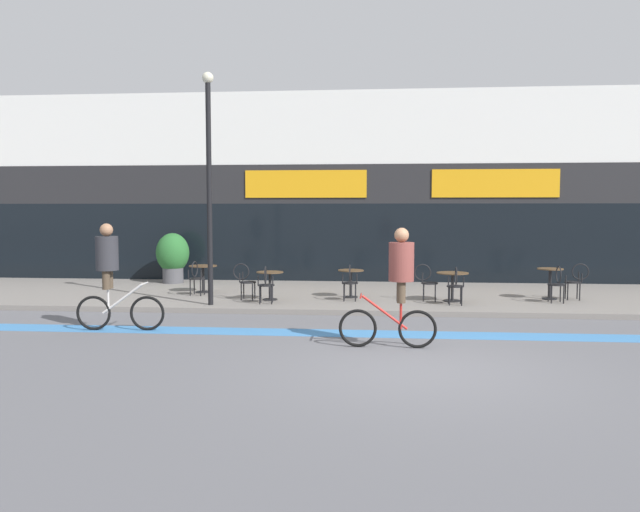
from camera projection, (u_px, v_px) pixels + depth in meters
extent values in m
plane|color=#5B5B60|center=(421.00, 369.00, 9.23)|extent=(120.00, 120.00, 0.00)
cube|color=slate|center=(402.00, 296.00, 16.42)|extent=(40.00, 5.50, 0.12)
cube|color=silver|center=(397.00, 190.00, 20.91)|extent=(40.00, 4.00, 5.96)
cube|color=black|center=(398.00, 243.00, 19.08)|extent=(38.80, 0.10, 2.40)
cube|color=#232326|center=(399.00, 184.00, 18.97)|extent=(39.20, 0.14, 1.20)
cube|color=orange|center=(306.00, 184.00, 19.15)|extent=(3.75, 0.08, 0.84)
cube|color=orange|center=(495.00, 183.00, 18.64)|extent=(3.75, 0.08, 0.84)
cube|color=#3D7AB7|center=(412.00, 334.00, 11.74)|extent=(36.00, 0.70, 0.01)
cylinder|color=black|center=(203.00, 292.00, 16.74)|extent=(0.41, 0.41, 0.02)
cylinder|color=black|center=(203.00, 279.00, 16.72)|extent=(0.07, 0.07, 0.70)
cylinder|color=#4C3823|center=(203.00, 266.00, 16.69)|extent=(0.75, 0.75, 0.02)
cylinder|color=black|center=(270.00, 299.00, 15.35)|extent=(0.36, 0.36, 0.02)
cylinder|color=black|center=(270.00, 286.00, 15.33)|extent=(0.07, 0.07, 0.68)
cylinder|color=#4C3823|center=(270.00, 272.00, 15.30)|extent=(0.66, 0.66, 0.02)
cylinder|color=black|center=(351.00, 297.00, 15.79)|extent=(0.36, 0.36, 0.02)
cylinder|color=black|center=(351.00, 284.00, 15.77)|extent=(0.07, 0.07, 0.68)
cylinder|color=#4C3823|center=(351.00, 270.00, 15.74)|extent=(0.65, 0.65, 0.02)
cylinder|color=black|center=(452.00, 301.00, 15.15)|extent=(0.42, 0.42, 0.02)
cylinder|color=black|center=(452.00, 287.00, 15.12)|extent=(0.07, 0.07, 0.68)
cylinder|color=#4C3823|center=(453.00, 273.00, 15.10)|extent=(0.77, 0.77, 0.02)
cylinder|color=black|center=(549.00, 299.00, 15.46)|extent=(0.35, 0.35, 0.02)
cylinder|color=black|center=(550.00, 284.00, 15.44)|extent=(0.07, 0.07, 0.75)
cylinder|color=#4C3823|center=(550.00, 269.00, 15.41)|extent=(0.63, 0.63, 0.02)
cylinder|color=black|center=(197.00, 279.00, 16.16)|extent=(0.43, 0.43, 0.03)
cylinder|color=black|center=(194.00, 286.00, 16.34)|extent=(0.03, 0.03, 0.42)
cylinder|color=black|center=(204.00, 287.00, 16.30)|extent=(0.03, 0.03, 0.42)
cylinder|color=black|center=(190.00, 288.00, 16.07)|extent=(0.03, 0.03, 0.42)
cylinder|color=black|center=(201.00, 288.00, 16.02)|extent=(0.03, 0.03, 0.42)
torus|color=black|center=(195.00, 269.00, 15.98)|extent=(0.06, 0.41, 0.41)
cylinder|color=black|center=(188.00, 274.00, 16.02)|extent=(0.03, 0.03, 0.23)
cylinder|color=black|center=(201.00, 274.00, 15.96)|extent=(0.03, 0.03, 0.23)
cylinder|color=black|center=(266.00, 285.00, 14.78)|extent=(0.44, 0.44, 0.03)
cylinder|color=black|center=(261.00, 294.00, 14.93)|extent=(0.03, 0.03, 0.42)
cylinder|color=black|center=(272.00, 294.00, 14.93)|extent=(0.03, 0.03, 0.42)
cylinder|color=black|center=(260.00, 295.00, 14.65)|extent=(0.03, 0.03, 0.42)
cylinder|color=black|center=(272.00, 295.00, 14.65)|extent=(0.03, 0.03, 0.42)
torus|color=black|center=(265.00, 275.00, 14.59)|extent=(0.07, 0.41, 0.41)
cylinder|color=black|center=(258.00, 281.00, 14.60)|extent=(0.03, 0.03, 0.23)
cylinder|color=black|center=(273.00, 281.00, 14.60)|extent=(0.03, 0.03, 0.23)
cylinder|color=black|center=(248.00, 282.00, 15.37)|extent=(0.40, 0.40, 0.03)
cylinder|color=black|center=(255.00, 291.00, 15.51)|extent=(0.03, 0.03, 0.42)
cylinder|color=black|center=(253.00, 292.00, 15.24)|extent=(0.03, 0.03, 0.42)
cylinder|color=black|center=(244.00, 290.00, 15.54)|extent=(0.03, 0.03, 0.42)
cylinder|color=black|center=(241.00, 292.00, 15.26)|extent=(0.03, 0.03, 0.42)
torus|color=black|center=(241.00, 272.00, 15.37)|extent=(0.41, 0.03, 0.41)
cylinder|color=black|center=(243.00, 276.00, 15.55)|extent=(0.03, 0.03, 0.23)
cylinder|color=black|center=(240.00, 278.00, 15.21)|extent=(0.03, 0.03, 0.23)
cylinder|color=black|center=(350.00, 283.00, 15.22)|extent=(0.41, 0.41, 0.03)
cylinder|color=black|center=(344.00, 291.00, 15.38)|extent=(0.03, 0.03, 0.42)
cylinder|color=black|center=(356.00, 291.00, 15.36)|extent=(0.03, 0.03, 0.42)
cylinder|color=black|center=(344.00, 293.00, 15.10)|extent=(0.03, 0.03, 0.42)
cylinder|color=black|center=(355.00, 293.00, 15.08)|extent=(0.03, 0.03, 0.42)
torus|color=black|center=(350.00, 273.00, 15.03)|extent=(0.03, 0.41, 0.41)
cylinder|color=black|center=(343.00, 278.00, 15.05)|extent=(0.03, 0.03, 0.23)
cylinder|color=black|center=(357.00, 279.00, 15.02)|extent=(0.03, 0.03, 0.23)
cylinder|color=black|center=(455.00, 286.00, 14.57)|extent=(0.42, 0.42, 0.03)
cylinder|color=black|center=(449.00, 295.00, 14.74)|extent=(0.03, 0.03, 0.42)
cylinder|color=black|center=(461.00, 295.00, 14.71)|extent=(0.03, 0.03, 0.42)
cylinder|color=black|center=(450.00, 297.00, 14.47)|extent=(0.03, 0.03, 0.42)
cylinder|color=black|center=(462.00, 297.00, 14.43)|extent=(0.03, 0.03, 0.42)
torus|color=black|center=(456.00, 276.00, 14.38)|extent=(0.05, 0.41, 0.41)
cylinder|color=black|center=(448.00, 282.00, 14.41)|extent=(0.03, 0.03, 0.23)
cylinder|color=black|center=(464.00, 282.00, 14.37)|extent=(0.03, 0.03, 0.23)
cylinder|color=black|center=(430.00, 283.00, 15.17)|extent=(0.43, 0.43, 0.03)
cylinder|color=black|center=(435.00, 292.00, 15.29)|extent=(0.03, 0.03, 0.42)
cylinder|color=black|center=(435.00, 293.00, 15.02)|extent=(0.03, 0.03, 0.42)
cylinder|color=black|center=(424.00, 291.00, 15.34)|extent=(0.03, 0.03, 0.42)
cylinder|color=black|center=(424.00, 293.00, 15.07)|extent=(0.03, 0.03, 0.42)
torus|color=black|center=(423.00, 272.00, 15.18)|extent=(0.41, 0.07, 0.41)
cylinder|color=black|center=(423.00, 277.00, 15.35)|extent=(0.03, 0.03, 0.23)
cylinder|color=black|center=(422.00, 279.00, 15.02)|extent=(0.03, 0.03, 0.23)
cylinder|color=black|center=(556.00, 285.00, 14.89)|extent=(0.40, 0.40, 0.03)
cylinder|color=black|center=(548.00, 293.00, 15.06)|extent=(0.03, 0.03, 0.42)
cylinder|color=black|center=(560.00, 293.00, 15.03)|extent=(0.03, 0.03, 0.42)
cylinder|color=black|center=(552.00, 295.00, 14.78)|extent=(0.03, 0.03, 0.42)
cylinder|color=black|center=(564.00, 295.00, 14.75)|extent=(0.03, 0.03, 0.42)
torus|color=black|center=(559.00, 274.00, 14.70)|extent=(0.03, 0.41, 0.41)
cylinder|color=black|center=(551.00, 280.00, 14.72)|extent=(0.03, 0.03, 0.23)
cylinder|color=black|center=(566.00, 280.00, 14.69)|extent=(0.03, 0.03, 0.23)
cylinder|color=black|center=(573.00, 282.00, 15.38)|extent=(0.43, 0.43, 0.03)
cylinder|color=black|center=(568.00, 292.00, 15.29)|extent=(0.03, 0.03, 0.42)
cylinder|color=black|center=(565.00, 290.00, 15.56)|extent=(0.03, 0.03, 0.42)
cylinder|color=black|center=(580.00, 292.00, 15.24)|extent=(0.03, 0.03, 0.42)
cylinder|color=black|center=(577.00, 291.00, 15.51)|extent=(0.03, 0.03, 0.42)
torus|color=black|center=(580.00, 272.00, 15.33)|extent=(0.41, 0.06, 0.41)
cylinder|color=black|center=(582.00, 278.00, 15.18)|extent=(0.03, 0.03, 0.23)
cylinder|color=black|center=(579.00, 276.00, 15.51)|extent=(0.03, 0.03, 0.23)
cylinder|color=#4C4C51|center=(173.00, 275.00, 18.85)|extent=(0.62, 0.62, 0.50)
ellipsoid|color=#28662D|center=(173.00, 253.00, 18.80)|extent=(0.99, 0.99, 1.18)
cylinder|color=black|center=(209.00, 195.00, 14.40)|extent=(0.12, 0.12, 5.15)
sphere|color=beige|center=(208.00, 78.00, 14.20)|extent=(0.26, 0.26, 0.26)
torus|color=black|center=(147.00, 313.00, 12.12)|extent=(0.68, 0.10, 0.68)
torus|color=black|center=(94.00, 313.00, 12.14)|extent=(0.68, 0.10, 0.68)
cylinder|color=silver|center=(123.00, 298.00, 12.10)|extent=(0.82, 0.10, 0.61)
cylinder|color=silver|center=(108.00, 301.00, 12.11)|extent=(0.04, 0.04, 0.48)
cylinder|color=silver|center=(144.00, 284.00, 12.07)|extent=(0.06, 0.48, 0.03)
cylinder|color=#4C3D2D|center=(109.00, 279.00, 12.16)|extent=(0.16, 0.16, 0.36)
cylinder|color=#4C3D2D|center=(106.00, 280.00, 12.00)|extent=(0.16, 0.16, 0.36)
cylinder|color=#2D2D33|center=(107.00, 253.00, 12.04)|extent=(0.46, 0.46, 0.66)
sphere|color=#9E7051|center=(106.00, 230.00, 12.01)|extent=(0.25, 0.25, 0.25)
torus|color=black|center=(358.00, 328.00, 10.68)|extent=(0.65, 0.05, 0.65)
torus|color=black|center=(418.00, 329.00, 10.59)|extent=(0.65, 0.05, 0.65)
cylinder|color=red|center=(385.00, 312.00, 10.61)|extent=(0.79, 0.04, 0.59)
cylinder|color=red|center=(401.00, 316.00, 10.59)|extent=(0.04, 0.04, 0.46)
cylinder|color=red|center=(361.00, 296.00, 10.63)|extent=(0.03, 0.48, 0.03)
cylinder|color=#4C3D2D|center=(401.00, 292.00, 10.48)|extent=(0.15, 0.15, 0.36)
cylinder|color=#4C3D2D|center=(401.00, 291.00, 10.64)|extent=(0.15, 0.15, 0.36)
cylinder|color=brown|center=(401.00, 262.00, 10.52)|extent=(0.43, 0.43, 0.66)
sphere|color=#9E7051|center=(402.00, 235.00, 10.49)|extent=(0.25, 0.25, 0.25)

